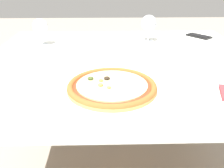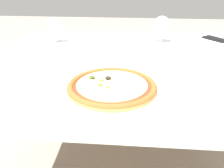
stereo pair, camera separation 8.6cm
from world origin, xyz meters
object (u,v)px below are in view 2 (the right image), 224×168
(fork, at_px, (39,58))
(wine_glass_far_left, at_px, (162,24))
(wine_glass_far_right, at_px, (54,25))
(cell_phone, at_px, (215,39))
(dining_table, at_px, (130,78))
(pizza_plate, at_px, (112,87))

(fork, bearing_deg, wine_glass_far_left, 28.54)
(wine_glass_far_right, height_order, cell_phone, wine_glass_far_right)
(dining_table, relative_size, wine_glass_far_right, 8.89)
(dining_table, relative_size, fork, 7.68)
(pizza_plate, bearing_deg, wine_glass_far_left, 70.47)
(wine_glass_far_left, distance_m, cell_phone, 0.36)
(dining_table, bearing_deg, fork, 178.94)
(pizza_plate, relative_size, fork, 2.17)
(wine_glass_far_right, bearing_deg, pizza_plate, -56.95)
(fork, bearing_deg, dining_table, -1.06)
(wine_glass_far_right, bearing_deg, cell_phone, 9.25)
(wine_glass_far_left, height_order, cell_phone, wine_glass_far_left)
(pizza_plate, distance_m, wine_glass_far_right, 0.69)
(dining_table, xyz_separation_m, cell_phone, (0.50, 0.43, 0.08))
(pizza_plate, xyz_separation_m, wine_glass_far_right, (-0.37, 0.57, 0.09))
(dining_table, xyz_separation_m, wine_glass_far_right, (-0.43, 0.27, 0.18))
(cell_phone, bearing_deg, fork, -155.79)
(wine_glass_far_right, distance_m, cell_phone, 0.95)
(dining_table, relative_size, pizza_plate, 3.54)
(fork, height_order, cell_phone, cell_phone)
(wine_glass_far_left, xyz_separation_m, wine_glass_far_right, (-0.60, -0.06, -0.00))
(pizza_plate, xyz_separation_m, fork, (-0.37, 0.31, -0.01))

